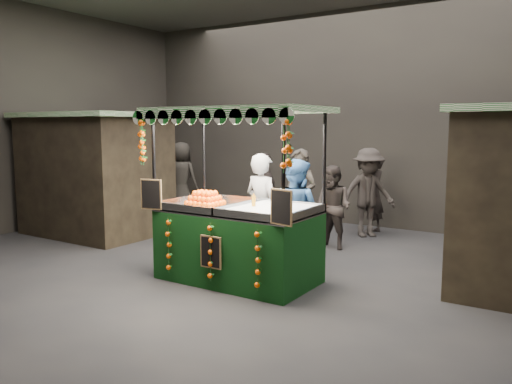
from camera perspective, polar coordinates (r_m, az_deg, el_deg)
The scene contains 13 objects.
ground at distance 8.17m, azimuth -2.29°, elevation -9.19°, with size 12.00×12.00×0.00m, color black.
market_hall at distance 7.90m, azimuth -2.42°, elevation 15.04°, with size 12.10×10.10×5.05m.
neighbour_stall_left at distance 11.64m, azimuth -17.35°, elevation 2.00°, with size 3.00×2.20×2.60m.
juice_stall at distance 7.68m, azimuth -2.10°, elevation -4.08°, with size 2.67×1.57×2.59m.
vendor_grey at distance 8.54m, azimuth 0.68°, elevation -1.99°, with size 0.76×0.57×1.88m.
vendor_blue at distance 8.37m, azimuth 4.44°, elevation -2.47°, with size 0.98×0.82×1.80m.
shopper_0 at distance 9.74m, azimuth 4.85°, elevation -0.80°, with size 0.73×0.51×1.90m.
shopper_1 at distance 9.83m, azimuth 8.53°, elevation -1.70°, with size 0.88×0.75×1.59m.
shopper_2 at distance 11.06m, azimuth 0.94°, elevation -0.17°, with size 1.11×0.88×1.76m.
shopper_3 at distance 11.03m, azimuth 12.30°, elevation -0.07°, with size 1.34×1.35×1.87m.
shopper_4 at distance 13.75m, azimuth -8.28°, elevation 1.54°, with size 1.00×0.72×1.91m.
shopper_5 at distance 9.84m, azimuth 23.49°, elevation -1.71°, with size 1.59×1.43×1.76m.
shopper_6 at distance 11.45m, azimuth 12.90°, elevation -0.22°, with size 0.50×0.68×1.71m.
Camera 1 is at (4.53, -6.39, 2.32)m, focal length 36.08 mm.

